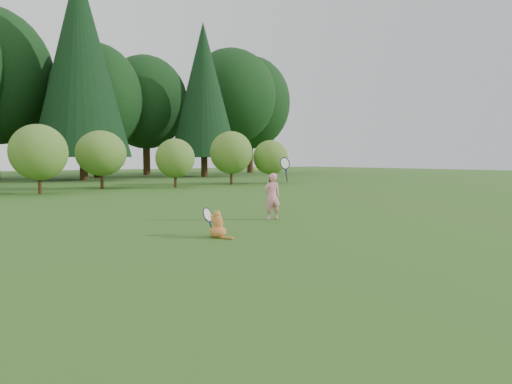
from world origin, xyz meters
TOP-DOWN VIEW (x-y plane):
  - ground at (0.00, 0.00)m, footprint 100.00×100.00m
  - shrub_row at (0.00, 13.00)m, footprint 28.00×3.00m
  - woodland_backdrop at (0.00, 23.00)m, footprint 48.00×10.00m
  - child at (1.07, 1.33)m, footprint 0.63×0.43m
  - cat at (-1.11, 0.19)m, footprint 0.36×0.70m
  - tennis_ball at (0.60, 1.34)m, footprint 0.06×0.06m

SIDE VIEW (x-z plane):
  - ground at x=0.00m, z-range 0.00..0.00m
  - cat at x=-1.11m, z-range -0.08..0.58m
  - child at x=1.07m, z-range -0.23..1.34m
  - tennis_ball at x=0.60m, z-range 1.12..1.18m
  - shrub_row at x=0.00m, z-range 0.00..2.80m
  - woodland_backdrop at x=0.00m, z-range 0.00..15.00m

